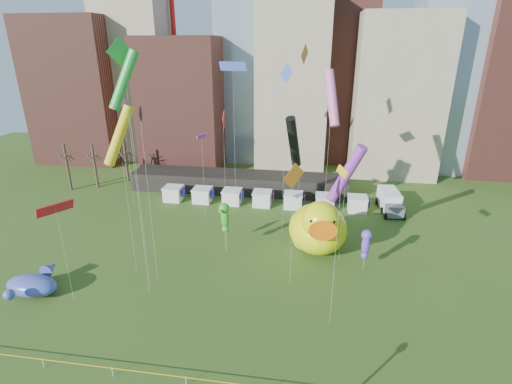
% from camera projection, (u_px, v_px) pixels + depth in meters
% --- Properties ---
extents(skyline, '(101.00, 23.00, 68.00)m').
position_uv_depth(skyline, '(286.00, 60.00, 77.88)').
color(skyline, brown).
rests_on(skyline, ground).
extents(pavilion, '(38.00, 6.00, 3.20)m').
position_uv_depth(pavilion, '(239.00, 182.00, 68.30)').
color(pavilion, black).
rests_on(pavilion, ground).
extents(vendor_tents, '(33.24, 2.80, 2.40)m').
position_uv_depth(vendor_tents, '(262.00, 199.00, 62.24)').
color(vendor_tents, white).
rests_on(vendor_tents, ground).
extents(bare_trees, '(8.44, 6.44, 8.50)m').
position_uv_depth(bare_trees, '(96.00, 165.00, 69.74)').
color(bare_trees, '#382B21').
rests_on(bare_trees, ground).
extents(caution_tape, '(50.00, 0.06, 0.90)m').
position_uv_depth(caution_tape, '(186.00, 379.00, 29.32)').
color(caution_tape, white).
rests_on(caution_tape, ground).
extents(big_duck, '(7.93, 10.22, 7.65)m').
position_uv_depth(big_duck, '(318.00, 227.00, 47.32)').
color(big_duck, '#EAF20C').
rests_on(big_duck, ground).
extents(small_duck, '(3.66, 4.50, 3.27)m').
position_uv_depth(small_duck, '(305.00, 239.00, 48.72)').
color(small_duck, white).
rests_on(small_duck, ground).
extents(seahorse_green, '(1.65, 1.88, 6.57)m').
position_uv_depth(seahorse_green, '(225.00, 215.00, 47.11)').
color(seahorse_green, silver).
rests_on(seahorse_green, ground).
extents(seahorse_purple, '(1.33, 1.62, 5.12)m').
position_uv_depth(seahorse_purple, '(366.00, 242.00, 43.48)').
color(seahorse_purple, silver).
rests_on(seahorse_purple, ground).
extents(whale_inflatable, '(5.69, 7.20, 2.46)m').
position_uv_depth(whale_inflatable, '(33.00, 284.00, 40.11)').
color(whale_inflatable, '#5C399D').
rests_on(whale_inflatable, ground).
extents(box_truck, '(3.36, 7.38, 3.05)m').
position_uv_depth(box_truck, '(390.00, 201.00, 60.27)').
color(box_truck, white).
rests_on(box_truck, ground).
extents(kite_0, '(2.18, 3.11, 10.90)m').
position_uv_depth(kite_0, '(55.00, 209.00, 35.43)').
color(kite_0, silver).
rests_on(kite_0, ground).
extents(kite_1, '(0.18, 2.45, 17.76)m').
position_uv_depth(kite_1, '(122.00, 104.00, 57.57)').
color(kite_1, silver).
rests_on(kite_1, ground).
extents(kite_2, '(0.65, 1.46, 19.16)m').
position_uv_depth(kite_2, '(140.00, 115.00, 36.04)').
color(kite_2, silver).
rests_on(kite_2, ground).
extents(kite_3, '(1.95, 2.08, 25.11)m').
position_uv_depth(kite_3, '(123.00, 61.00, 33.25)').
color(kite_3, silver).
rests_on(kite_3, ground).
extents(kite_4, '(0.86, 1.99, 15.26)m').
position_uv_depth(kite_4, '(342.00, 174.00, 31.00)').
color(kite_4, silver).
rests_on(kite_4, ground).
extents(kite_5, '(4.11, 1.55, 22.26)m').
position_uv_depth(kite_5, '(233.00, 67.00, 53.59)').
color(kite_5, silver).
rests_on(kite_5, ground).
extents(kite_6, '(2.00, 1.71, 13.69)m').
position_uv_depth(kite_6, '(294.00, 178.00, 37.95)').
color(kite_6, silver).
rests_on(kite_6, ground).
extents(kite_7, '(4.42, 2.96, 14.53)m').
position_uv_depth(kite_7, '(346.00, 174.00, 43.18)').
color(kite_7, silver).
rests_on(kite_7, ground).
extents(kite_8, '(0.75, 2.17, 17.85)m').
position_uv_depth(kite_8, '(223.00, 119.00, 42.58)').
color(kite_8, silver).
rests_on(kite_8, ground).
extents(kite_9, '(2.42, 3.95, 21.87)m').
position_uv_depth(kite_9, '(332.00, 98.00, 44.88)').
color(kite_9, silver).
rests_on(kite_9, ground).
extents(kite_10, '(2.42, 4.60, 16.00)m').
position_uv_depth(kite_10, '(294.00, 142.00, 51.43)').
color(kite_10, silver).
rests_on(kite_10, ground).
extents(kite_11, '(3.09, 2.17, 24.21)m').
position_uv_depth(kite_11, '(124.00, 80.00, 33.02)').
color(kite_11, silver).
rests_on(kite_11, ground).
extents(kite_12, '(3.52, 2.91, 19.05)m').
position_uv_depth(kite_12, '(119.00, 136.00, 38.27)').
color(kite_12, silver).
rests_on(kite_12, ground).
extents(kite_13, '(1.61, 1.71, 22.41)m').
position_uv_depth(kite_13, '(286.00, 79.00, 46.06)').
color(kite_13, silver).
rests_on(kite_13, ground).
extents(kite_14, '(0.89, 2.59, 24.66)m').
position_uv_depth(kite_14, '(304.00, 59.00, 51.19)').
color(kite_14, silver).
rests_on(kite_14, ground).
extents(kite_15, '(1.12, 1.73, 12.81)m').
position_uv_depth(kite_15, '(202.00, 137.00, 53.66)').
color(kite_15, silver).
rests_on(kite_15, ground).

